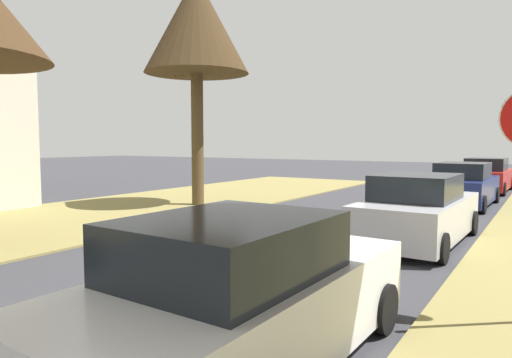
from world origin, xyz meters
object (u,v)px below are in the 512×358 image
(parked_sedan_navy, at_px, (463,186))
(parked_sedan_white, at_px, (240,300))
(parked_sedan_silver, at_px, (418,211))
(street_tree_left_mid_b, at_px, (196,27))
(parked_sedan_red, at_px, (486,176))

(parked_sedan_navy, bearing_deg, parked_sedan_white, -89.77)
(parked_sedan_silver, bearing_deg, street_tree_left_mid_b, 166.04)
(street_tree_left_mid_b, bearing_deg, parked_sedan_silver, -13.96)
(parked_sedan_white, xyz_separation_m, parked_sedan_red, (0.07, 19.97, 0.00))
(street_tree_left_mid_b, bearing_deg, parked_sedan_red, 53.23)
(parked_sedan_white, xyz_separation_m, parked_sedan_silver, (0.06, 6.97, 0.00))
(parked_sedan_white, xyz_separation_m, parked_sedan_navy, (-0.06, 14.11, 0.00))
(parked_sedan_silver, distance_m, parked_sedan_navy, 7.14)
(parked_sedan_silver, bearing_deg, parked_sedan_navy, 90.92)
(parked_sedan_silver, height_order, parked_sedan_red, same)
(parked_sedan_silver, relative_size, parked_sedan_navy, 1.00)
(parked_sedan_red, bearing_deg, street_tree_left_mid_b, -126.77)
(street_tree_left_mid_b, relative_size, parked_sedan_silver, 1.82)
(parked_sedan_navy, bearing_deg, street_tree_left_mid_b, -147.69)
(street_tree_left_mid_b, relative_size, parked_sedan_white, 1.82)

